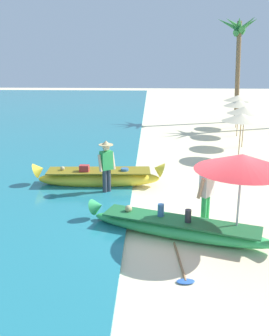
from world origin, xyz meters
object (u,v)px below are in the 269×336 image
(boat_yellow_midground, at_px, (99,178))
(person_tourist_customer, at_px, (206,193))
(palm_tree_tall_inland, at_px, (239,37))
(person_vendor_hatted, at_px, (106,164))
(paddle, at_px, (181,267))
(boat_green_foreground, at_px, (179,228))
(patio_umbrella_large, at_px, (242,163))

(boat_yellow_midground, height_order, person_tourist_customer, person_tourist_customer)
(person_tourist_customer, height_order, palm_tree_tall_inland, palm_tree_tall_inland)
(boat_yellow_midground, relative_size, person_vendor_hatted, 2.51)
(boat_yellow_midground, relative_size, paddle, 2.59)
(palm_tree_tall_inland, bearing_deg, boat_green_foreground, -105.42)
(person_vendor_hatted, height_order, person_tourist_customer, person_vendor_hatted)
(patio_umbrella_large, bearing_deg, palm_tree_tall_inland, 79.04)
(boat_yellow_midground, xyz_separation_m, palm_tree_tall_inland, (6.93, 12.84, 4.88))
(person_tourist_customer, bearing_deg, paddle, -110.15)
(boat_yellow_midground, xyz_separation_m, paddle, (2.37, -4.97, -0.29))
(boat_green_foreground, bearing_deg, palm_tree_tall_inland, 74.58)
(boat_yellow_midground, height_order, paddle, boat_yellow_midground)
(person_tourist_customer, relative_size, paddle, 1.01)
(person_vendor_hatted, xyz_separation_m, person_tourist_customer, (2.74, -2.31, -0.04))
(boat_green_foreground, bearing_deg, boat_yellow_midground, 124.13)
(person_tourist_customer, height_order, patio_umbrella_large, patio_umbrella_large)
(person_tourist_customer, bearing_deg, person_vendor_hatted, 139.90)
(boat_green_foreground, distance_m, palm_tree_tall_inland, 17.71)
(boat_green_foreground, xyz_separation_m, boat_yellow_midground, (-2.41, 3.55, 0.07))
(boat_yellow_midground, relative_size, palm_tree_tall_inland, 0.68)
(boat_green_foreground, xyz_separation_m, paddle, (-0.04, -1.41, -0.22))
(boat_green_foreground, bearing_deg, patio_umbrella_large, -9.20)
(boat_green_foreground, relative_size, patio_umbrella_large, 2.17)
(boat_green_foreground, distance_m, person_tourist_customer, 1.12)
(person_tourist_customer, xyz_separation_m, paddle, (-0.71, -1.95, -0.93))
(person_vendor_hatted, distance_m, person_tourist_customer, 3.59)
(boat_green_foreground, relative_size, person_tourist_customer, 2.74)
(boat_green_foreground, height_order, palm_tree_tall_inland, palm_tree_tall_inland)
(person_vendor_hatted, height_order, patio_umbrella_large, patio_umbrella_large)
(person_tourist_customer, bearing_deg, boat_yellow_midground, 135.59)
(person_vendor_hatted, height_order, paddle, person_vendor_hatted)
(boat_green_foreground, distance_m, boat_yellow_midground, 4.29)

